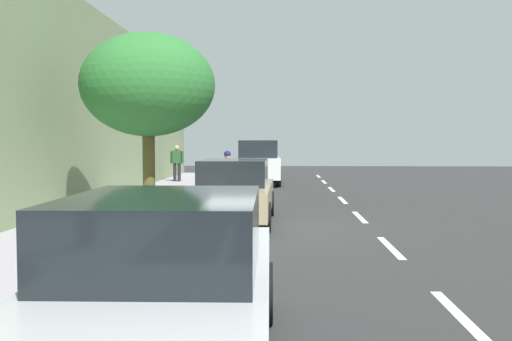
% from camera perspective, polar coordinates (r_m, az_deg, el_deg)
% --- Properties ---
extents(ground, '(62.82, 62.82, 0.00)m').
position_cam_1_polar(ground, '(13.18, 0.40, -5.62)').
color(ground, '#2D2D2D').
extents(sidewalk, '(3.37, 39.26, 0.13)m').
position_cam_1_polar(sidewalk, '(13.75, -14.24, -5.09)').
color(sidewalk, '#9C93A1').
rests_on(sidewalk, ground).
extents(curb_edge, '(0.16, 39.26, 0.13)m').
position_cam_1_polar(curb_edge, '(13.35, -6.94, -5.26)').
color(curb_edge, gray).
rests_on(curb_edge, ground).
extents(lane_stripe_centre, '(0.14, 40.00, 0.01)m').
position_cam_1_polar(lane_stripe_centre, '(12.96, 11.56, -5.81)').
color(lane_stripe_centre, white).
rests_on(lane_stripe_centre, ground).
extents(lane_stripe_bike_edge, '(0.12, 39.26, 0.01)m').
position_cam_1_polar(lane_stripe_bike_edge, '(13.19, -0.60, -5.59)').
color(lane_stripe_bike_edge, white).
rests_on(lane_stripe_bike_edge, ground).
extents(building_facade, '(0.50, 39.26, 5.98)m').
position_cam_1_polar(building_facade, '(14.33, -21.86, 6.84)').
color(building_facade, gray).
rests_on(building_facade, ground).
extents(parked_suv_white_nearest, '(2.11, 4.77, 1.99)m').
position_cam_1_polar(parked_suv_white_nearest, '(25.77, 0.20, 0.89)').
color(parked_suv_white_nearest, white).
rests_on(parked_suv_white_nearest, ground).
extents(parked_sedan_tan_second, '(1.87, 4.42, 1.52)m').
position_cam_1_polar(parked_sedan_tan_second, '(13.67, -2.20, -2.14)').
color(parked_sedan_tan_second, tan).
rests_on(parked_sedan_tan_second, ground).
extents(parked_sedan_silver_mid, '(1.91, 4.44, 1.52)m').
position_cam_1_polar(parked_sedan_silver_mid, '(4.95, -9.14, -11.37)').
color(parked_sedan_silver_mid, '#B7BABF').
rests_on(parked_sedan_silver_mid, ground).
extents(bicycle_at_curb, '(1.54, 0.82, 0.72)m').
position_cam_1_polar(bicycle_at_curb, '(19.77, -2.43, -1.69)').
color(bicycle_at_curb, black).
rests_on(bicycle_at_curb, ground).
extents(cyclist_with_backpack, '(0.53, 0.55, 1.62)m').
position_cam_1_polar(cyclist_with_backpack, '(20.18, -2.95, 0.17)').
color(cyclist_with_backpack, '#C6B284').
rests_on(cyclist_with_backpack, ground).
extents(street_tree_near_cyclist, '(3.20, 3.20, 4.41)m').
position_cam_1_polar(street_tree_near_cyclist, '(13.98, -10.73, 8.34)').
color(street_tree_near_cyclist, '#4E4A21').
rests_on(street_tree_near_cyclist, sidewalk).
extents(pedestrian_on_phone, '(0.62, 0.24, 1.64)m').
position_cam_1_polar(pedestrian_on_phone, '(26.13, -7.91, 0.95)').
color(pedestrian_on_phone, black).
rests_on(pedestrian_on_phone, sidewalk).
extents(fire_hydrant, '(0.22, 0.22, 0.84)m').
position_cam_1_polar(fire_hydrant, '(12.82, -9.27, -3.42)').
color(fire_hydrant, red).
rests_on(fire_hydrant, sidewalk).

